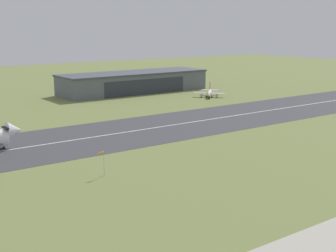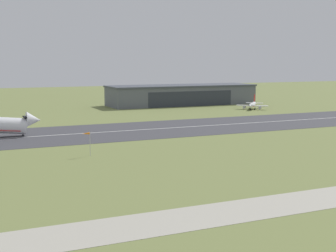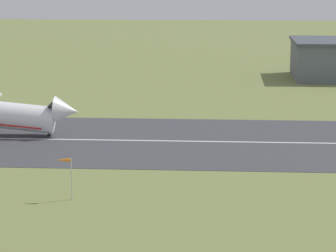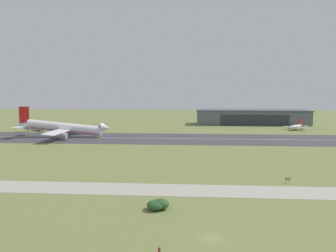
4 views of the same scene
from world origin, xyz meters
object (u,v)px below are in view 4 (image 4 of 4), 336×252
runway_sign (288,179)px  airplane_parked_centre (296,127)px  windsock_pole (98,138)px  airplane_parked_west (38,127)px  airplane_landing (64,128)px  shrub_clump (158,204)px  spectator_left (159,252)px

runway_sign → airplane_parked_centre: bearing=72.0°
windsock_pole → airplane_parked_west: bearing=130.8°
airplane_landing → shrub_clump: size_ratio=11.23×
runway_sign → shrub_clump: bearing=-145.7°
airplane_parked_centre → spectator_left: 195.46m
airplane_landing → windsock_pole: size_ratio=8.42×
airplane_parked_centre → airplane_landing: bearing=-162.7°
airplane_landing → airplane_parked_centre: size_ratio=3.26×
airplane_landing → airplane_parked_west: airplane_landing is taller
shrub_clump → airplane_landing: bearing=120.2°
shrub_clump → spectator_left: shrub_clump is taller
airplane_landing → windsock_pole: bearing=-52.8°
airplane_parked_centre → shrub_clump: bearing=-116.3°
airplane_parked_centre → shrub_clump: airplane_parked_centre is taller
airplane_parked_centre → runway_sign: airplane_parked_centre is taller
airplane_parked_centre → spectator_left: size_ratio=9.35×
shrub_clump → windsock_pole: size_ratio=0.75×
shrub_clump → runway_sign: bearing=34.3°
airplane_landing → windsock_pole: airplane_landing is taller
airplane_parked_west → shrub_clump: (96.23, -143.40, -1.62)m
runway_sign → spectator_left: 54.81m
airplane_parked_centre → spectator_left: airplane_parked_centre is taller
shrub_clump → airplane_parked_west: bearing=123.9°
airplane_parked_centre → windsock_pole: bearing=-142.1°
airplane_parked_centre → spectator_left: bearing=-112.9°
airplane_landing → airplane_parked_centre: bearing=17.3°
airplane_parked_west → spectator_left: bearing=-59.1°
shrub_clump → windsock_pole: (-34.11, 71.45, 4.70)m
airplane_landing → airplane_parked_west: size_ratio=2.58×
airplane_parked_west → runway_sign: 177.36m
spectator_left → windsock_pole: bearing=111.5°
airplane_parked_centre → windsock_pole: (-112.63, -87.56, 3.39)m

